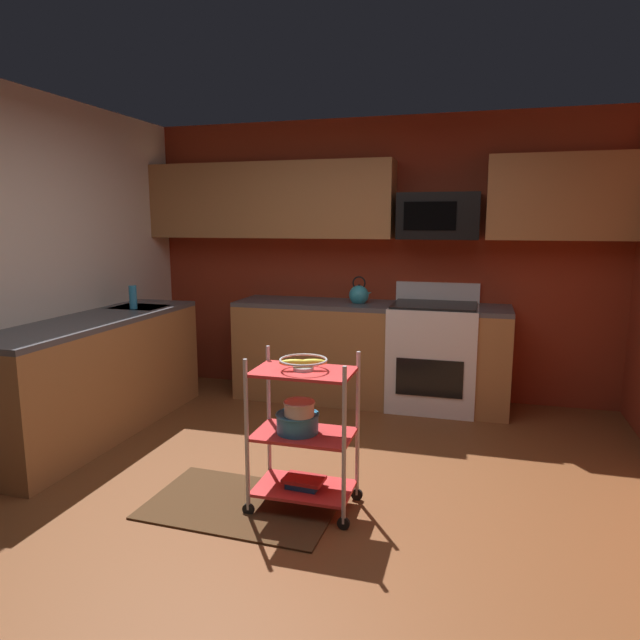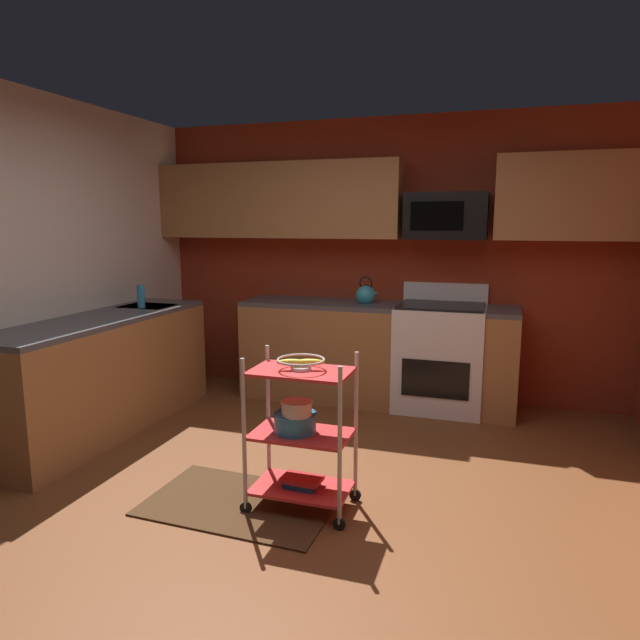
{
  "view_description": "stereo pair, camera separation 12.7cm",
  "coord_description": "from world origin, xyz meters",
  "px_view_note": "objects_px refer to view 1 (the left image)",
  "views": [
    {
      "loc": [
        0.96,
        -2.91,
        1.65
      ],
      "look_at": [
        0.01,
        0.41,
        1.05
      ],
      "focal_mm": 31.73,
      "sensor_mm": 36.0,
      "label": 1
    },
    {
      "loc": [
        1.08,
        -2.87,
        1.65
      ],
      "look_at": [
        0.01,
        0.41,
        1.05
      ],
      "focal_mm": 31.73,
      "sensor_mm": 36.0,
      "label": 2
    }
  ],
  "objects_px": {
    "oven_range": "(433,355)",
    "mixing_bowl_large": "(298,422)",
    "microwave": "(439,216)",
    "kettle": "(359,295)",
    "dish_soap_bottle": "(133,297)",
    "rolling_cart": "(304,434)",
    "book_stack": "(304,482)",
    "mixing_bowl_small": "(299,408)",
    "fruit_bowl": "(303,362)"
  },
  "relations": [
    {
      "from": "rolling_cart",
      "to": "mixing_bowl_large",
      "type": "xyz_separation_m",
      "value": [
        -0.04,
        -0.0,
        0.07
      ]
    },
    {
      "from": "mixing_bowl_large",
      "to": "book_stack",
      "type": "height_order",
      "value": "mixing_bowl_large"
    },
    {
      "from": "mixing_bowl_small",
      "to": "book_stack",
      "type": "distance_m",
      "value": 0.46
    },
    {
      "from": "oven_range",
      "to": "mixing_bowl_large",
      "type": "xyz_separation_m",
      "value": [
        -0.59,
        -2.08,
        0.04
      ]
    },
    {
      "from": "fruit_bowl",
      "to": "kettle",
      "type": "xyz_separation_m",
      "value": [
        -0.13,
        2.08,
        0.12
      ]
    },
    {
      "from": "oven_range",
      "to": "mixing_bowl_small",
      "type": "xyz_separation_m",
      "value": [
        -0.57,
        -2.12,
        0.14
      ]
    },
    {
      "from": "microwave",
      "to": "rolling_cart",
      "type": "bearing_deg",
      "value": -104.22
    },
    {
      "from": "oven_range",
      "to": "mixing_bowl_small",
      "type": "distance_m",
      "value": 2.2
    },
    {
      "from": "mixing_bowl_small",
      "to": "dish_soap_bottle",
      "type": "distance_m",
      "value": 2.29
    },
    {
      "from": "fruit_bowl",
      "to": "book_stack",
      "type": "bearing_deg",
      "value": 63.43
    },
    {
      "from": "microwave",
      "to": "book_stack",
      "type": "bearing_deg",
      "value": -104.22
    },
    {
      "from": "book_stack",
      "to": "kettle",
      "type": "height_order",
      "value": "kettle"
    },
    {
      "from": "microwave",
      "to": "fruit_bowl",
      "type": "relative_size",
      "value": 2.57
    },
    {
      "from": "oven_range",
      "to": "microwave",
      "type": "xyz_separation_m",
      "value": [
        -0.0,
        0.1,
        1.22
      ]
    },
    {
      "from": "oven_range",
      "to": "fruit_bowl",
      "type": "xyz_separation_m",
      "value": [
        -0.56,
        -2.08,
        0.4
      ]
    },
    {
      "from": "dish_soap_bottle",
      "to": "rolling_cart",
      "type": "bearing_deg",
      "value": -32.44
    },
    {
      "from": "rolling_cart",
      "to": "mixing_bowl_large",
      "type": "distance_m",
      "value": 0.08
    },
    {
      "from": "microwave",
      "to": "mixing_bowl_small",
      "type": "distance_m",
      "value": 2.54
    },
    {
      "from": "mixing_bowl_small",
      "to": "dish_soap_bottle",
      "type": "xyz_separation_m",
      "value": [
        -1.88,
        1.24,
        0.4
      ]
    },
    {
      "from": "fruit_bowl",
      "to": "mixing_bowl_large",
      "type": "distance_m",
      "value": 0.36
    },
    {
      "from": "mixing_bowl_small",
      "to": "microwave",
      "type": "bearing_deg",
      "value": 75.62
    },
    {
      "from": "microwave",
      "to": "fruit_bowl",
      "type": "bearing_deg",
      "value": -104.22
    },
    {
      "from": "rolling_cart",
      "to": "fruit_bowl",
      "type": "distance_m",
      "value": 0.42
    },
    {
      "from": "dish_soap_bottle",
      "to": "mixing_bowl_small",
      "type": "bearing_deg",
      "value": -33.35
    },
    {
      "from": "dish_soap_bottle",
      "to": "fruit_bowl",
      "type": "bearing_deg",
      "value": -32.44
    },
    {
      "from": "book_stack",
      "to": "dish_soap_bottle",
      "type": "distance_m",
      "value": 2.41
    },
    {
      "from": "dish_soap_bottle",
      "to": "kettle",
      "type": "bearing_deg",
      "value": 26.24
    },
    {
      "from": "microwave",
      "to": "dish_soap_bottle",
      "type": "xyz_separation_m",
      "value": [
        -2.45,
        -0.98,
        -0.68
      ]
    },
    {
      "from": "mixing_bowl_large",
      "to": "book_stack",
      "type": "relative_size",
      "value": 1.04
    },
    {
      "from": "microwave",
      "to": "dish_soap_bottle",
      "type": "height_order",
      "value": "microwave"
    },
    {
      "from": "microwave",
      "to": "fruit_bowl",
      "type": "xyz_separation_m",
      "value": [
        -0.55,
        -2.19,
        -0.82
      ]
    },
    {
      "from": "fruit_bowl",
      "to": "dish_soap_bottle",
      "type": "xyz_separation_m",
      "value": [
        -1.9,
        1.21,
        0.14
      ]
    },
    {
      "from": "mixing_bowl_large",
      "to": "kettle",
      "type": "relative_size",
      "value": 0.95
    },
    {
      "from": "microwave",
      "to": "kettle",
      "type": "height_order",
      "value": "microwave"
    },
    {
      "from": "rolling_cart",
      "to": "mixing_bowl_large",
      "type": "relative_size",
      "value": 3.63
    },
    {
      "from": "oven_range",
      "to": "kettle",
      "type": "xyz_separation_m",
      "value": [
        -0.68,
        -0.0,
        0.52
      ]
    },
    {
      "from": "oven_range",
      "to": "microwave",
      "type": "height_order",
      "value": "microwave"
    },
    {
      "from": "oven_range",
      "to": "dish_soap_bottle",
      "type": "xyz_separation_m",
      "value": [
        -2.45,
        -0.88,
        0.54
      ]
    },
    {
      "from": "fruit_bowl",
      "to": "rolling_cart",
      "type": "bearing_deg",
      "value": 63.43
    },
    {
      "from": "mixing_bowl_large",
      "to": "mixing_bowl_small",
      "type": "relative_size",
      "value": 1.38
    },
    {
      "from": "dish_soap_bottle",
      "to": "mixing_bowl_large",
      "type": "bearing_deg",
      "value": -32.95
    },
    {
      "from": "oven_range",
      "to": "book_stack",
      "type": "distance_m",
      "value": 2.18
    },
    {
      "from": "fruit_bowl",
      "to": "mixing_bowl_small",
      "type": "distance_m",
      "value": 0.26
    },
    {
      "from": "microwave",
      "to": "book_stack",
      "type": "height_order",
      "value": "microwave"
    },
    {
      "from": "oven_range",
      "to": "mixing_bowl_small",
      "type": "height_order",
      "value": "oven_range"
    },
    {
      "from": "mixing_bowl_small",
      "to": "book_stack",
      "type": "relative_size",
      "value": 0.75
    },
    {
      "from": "oven_range",
      "to": "kettle",
      "type": "bearing_deg",
      "value": -179.68
    },
    {
      "from": "microwave",
      "to": "dish_soap_bottle",
      "type": "distance_m",
      "value": 2.73
    },
    {
      "from": "oven_range",
      "to": "dish_soap_bottle",
      "type": "distance_m",
      "value": 2.66
    },
    {
      "from": "rolling_cart",
      "to": "dish_soap_bottle",
      "type": "xyz_separation_m",
      "value": [
        -1.9,
        1.21,
        0.57
      ]
    }
  ]
}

